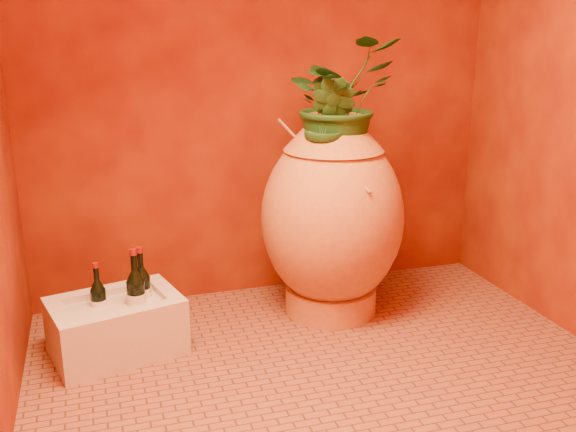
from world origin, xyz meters
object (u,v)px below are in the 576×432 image
object	(u,v)px
stone_basin	(116,327)
wine_bottle_a	(136,296)
amphora	(332,217)
wine_bottle_c	(142,291)
wine_bottle_b	(99,302)
wall_tap	(349,158)

from	to	relation	value
stone_basin	wine_bottle_a	bearing A→B (deg)	-5.44
amphora	wine_bottle_c	world-z (taller)	amphora
wine_bottle_b	wall_tap	size ratio (longest dim) A/B	1.67
wine_bottle_b	wine_bottle_c	distance (m)	0.20
wine_bottle_b	wall_tap	xyz separation A→B (m)	(1.36, 0.43, 0.49)
stone_basin	wall_tap	world-z (taller)	wall_tap
wall_tap	stone_basin	bearing A→B (deg)	-160.87
wine_bottle_a	wine_bottle_b	distance (m)	0.17
wine_bottle_a	wine_bottle_c	xyz separation A→B (m)	(0.03, 0.07, -0.01)
stone_basin	wine_bottle_b	bearing A→B (deg)	160.39
amphora	wine_bottle_b	bearing A→B (deg)	-174.36
amphora	wine_bottle_a	size ratio (longest dim) A/B	2.93
wine_bottle_c	amphora	bearing A→B (deg)	4.28
stone_basin	wine_bottle_b	size ratio (longest dim) A/B	2.16
stone_basin	wine_bottle_c	distance (m)	0.20
wine_bottle_a	wine_bottle_c	size ratio (longest dim) A/B	1.06
wall_tap	amphora	bearing A→B (deg)	-124.51
amphora	stone_basin	bearing A→B (deg)	-172.80
wine_bottle_c	wine_bottle_b	bearing A→B (deg)	-167.81
wine_bottle_b	wine_bottle_c	xyz separation A→B (m)	(0.19, 0.04, 0.01)
wine_bottle_a	wall_tap	xyz separation A→B (m)	(1.20, 0.46, 0.47)
wine_bottle_a	wine_bottle_c	world-z (taller)	wine_bottle_a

